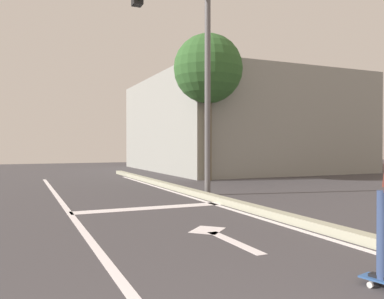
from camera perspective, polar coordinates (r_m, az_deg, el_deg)
lane_line_center at (r=6.71m, az=-15.51°, el=-10.95°), size 0.12×20.00×0.01m
lane_line_curbside at (r=7.79m, az=8.39°, el=-9.30°), size 0.12×20.00×0.01m
stop_bar at (r=8.62m, az=-6.04°, el=-8.33°), size 3.30×0.40×0.01m
lane_arrow_stem at (r=5.68m, az=6.06°, el=-13.05°), size 0.16×1.40×0.01m
lane_arrow_head at (r=6.42m, az=2.22°, el=-11.45°), size 0.71×0.71×0.01m
curb_strip at (r=7.91m, az=9.95°, el=-8.66°), size 0.24×24.00×0.14m
traffic_signal_mast at (r=10.68m, az=-1.59°, el=14.46°), size 3.96×0.34×5.90m
roadside_tree at (r=15.19m, az=2.32°, el=11.41°), size 2.59×2.59×5.51m
building_block at (r=22.12m, az=6.48°, el=3.41°), size 9.73×10.78×4.83m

